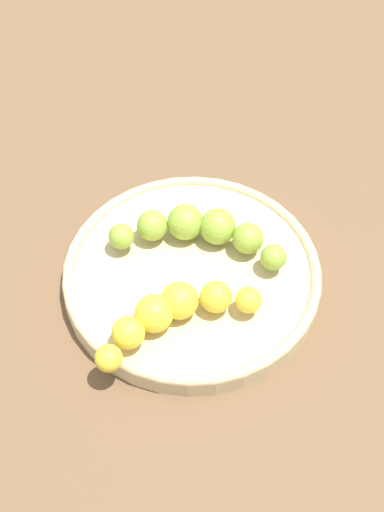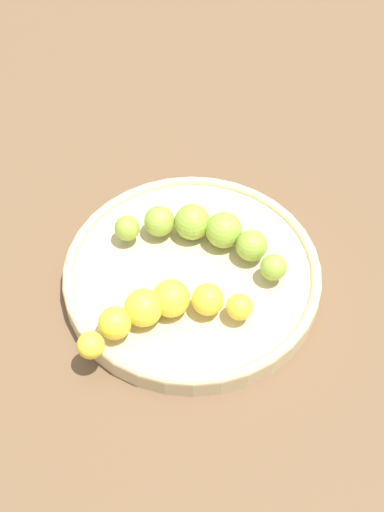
{
  "view_description": "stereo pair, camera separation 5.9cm",
  "coord_description": "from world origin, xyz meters",
  "views": [
    {
      "loc": [
        0.08,
        -0.36,
        0.5
      ],
      "look_at": [
        0.0,
        0.0,
        0.04
      ],
      "focal_mm": 46.43,
      "sensor_mm": 36.0,
      "label": 1
    },
    {
      "loc": [
        0.14,
        -0.34,
        0.5
      ],
      "look_at": [
        0.0,
        0.0,
        0.04
      ],
      "focal_mm": 46.43,
      "sensor_mm": 36.0,
      "label": 2
    }
  ],
  "objects": [
    {
      "name": "fruit_bowl",
      "position": [
        0.0,
        0.0,
        0.01
      ],
      "size": [
        0.24,
        0.24,
        0.02
      ],
      "color": "#D1B784",
      "rests_on": "ground_plane"
    },
    {
      "name": "banana_green",
      "position": [
        0.0,
        0.03,
        0.04
      ],
      "size": [
        0.16,
        0.06,
        0.03
      ],
      "rotation": [
        0.0,
        0.0,
        1.62
      ],
      "color": "#8CAD38",
      "rests_on": "fruit_bowl"
    },
    {
      "name": "ground_plane",
      "position": [
        0.0,
        0.0,
        0.0
      ],
      "size": [
        2.4,
        2.4,
        0.0
      ],
      "primitive_type": "plane",
      "color": "brown"
    },
    {
      "name": "banana_yellow",
      "position": [
        -0.0,
        -0.06,
        0.04
      ],
      "size": [
        0.12,
        0.1,
        0.03
      ],
      "rotation": [
        0.0,
        0.0,
        2.25
      ],
      "color": "yellow",
      "rests_on": "fruit_bowl"
    }
  ]
}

